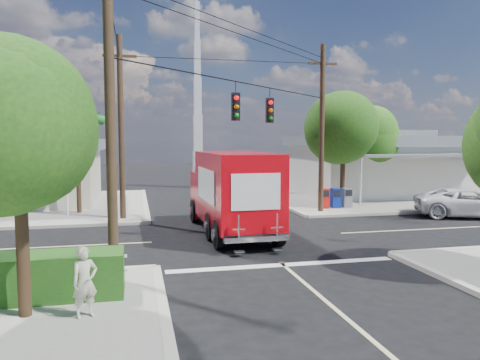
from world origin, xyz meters
name	(u,v)px	position (x,y,z in m)	size (l,w,h in m)	color
ground	(251,238)	(0.00, 0.00, 0.00)	(120.00, 120.00, 0.00)	black
sidewalk_ne	(366,197)	(10.88, 10.88, 0.07)	(14.12, 14.12, 0.14)	gray
sidewalk_nw	(26,207)	(-10.88, 10.88, 0.07)	(14.12, 14.12, 0.14)	gray
road_markings	(260,245)	(0.00, -1.47, 0.01)	(32.00, 32.00, 0.01)	beige
building_ne	(380,163)	(12.50, 11.97, 2.32)	(11.80, 10.20, 4.50)	silver
building_nw	(10,169)	(-12.00, 12.46, 2.22)	(10.80, 10.20, 4.30)	beige
radio_tower	(198,119)	(0.50, 20.00, 5.64)	(0.80, 0.80, 17.00)	silver
tree_sw_front	(18,125)	(-6.99, -7.54, 4.33)	(3.88, 3.78, 6.03)	#422D1C
tree_ne_front	(344,126)	(7.21, 6.76, 4.77)	(4.21, 4.14, 6.66)	#422D1C
tree_ne_back	(367,137)	(9.81, 8.96, 4.19)	(3.77, 3.66, 5.82)	#422D1C
palm_nw_front	(77,120)	(-7.50, 7.50, 5.04)	(3.01, 3.08, 5.59)	#422D1C
palm_nw_back	(42,127)	(-9.50, 9.00, 4.67)	(3.01, 3.08, 5.19)	#422D1C
utility_poles	(206,124)	(-1.58, 1.60, 4.67)	(12.00, 10.68, 9.00)	#473321
picket_fence	(8,270)	(-7.80, -5.60, 0.68)	(5.94, 0.06, 1.00)	silver
vending_boxes	(335,198)	(6.50, 6.20, 0.69)	(1.90, 0.50, 1.10)	red
delivery_truck	(232,192)	(-0.57, 1.02, 1.77)	(2.80, 8.13, 3.48)	black
parked_car	(470,203)	(12.28, 2.45, 0.74)	(2.46, 5.34, 1.48)	silver
pedestrian	(85,282)	(-5.69, -7.89, 0.93)	(0.57, 0.38, 1.57)	beige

